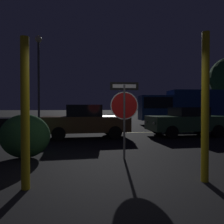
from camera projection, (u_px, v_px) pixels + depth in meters
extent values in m
plane|color=black|center=(117.00, 180.00, 4.30)|extent=(260.00, 260.00, 0.00)
cube|color=gold|center=(98.00, 133.00, 12.29)|extent=(37.54, 0.12, 0.01)
cylinder|color=#4C4C51|center=(124.00, 122.00, 6.03)|extent=(0.06, 0.06, 2.06)
cylinder|color=white|center=(124.00, 106.00, 6.02)|extent=(0.77, 0.04, 0.77)
cylinder|color=#B71414|center=(124.00, 106.00, 6.02)|extent=(0.71, 0.04, 0.71)
cube|color=black|center=(124.00, 86.00, 6.01)|extent=(0.79, 0.05, 0.22)
cube|color=white|center=(124.00, 86.00, 6.01)|extent=(0.65, 0.05, 0.10)
cylinder|color=yellow|center=(25.00, 113.00, 3.78)|extent=(0.15, 0.15, 2.65)
cylinder|color=yellow|center=(205.00, 107.00, 4.17)|extent=(0.14, 0.14, 2.86)
ellipsoid|color=#285B2D|center=(25.00, 136.00, 6.16)|extent=(1.40, 0.86, 1.24)
cylinder|color=black|center=(5.00, 125.00, 14.03)|extent=(0.61, 0.23, 0.60)
sphere|color=#F4EFCC|center=(19.00, 121.00, 13.87)|extent=(0.14, 0.14, 0.14)
sphere|color=#F4EFCC|center=(14.00, 122.00, 12.73)|extent=(0.14, 0.14, 0.14)
cube|color=brown|center=(86.00, 124.00, 10.39)|extent=(4.11, 2.06, 0.72)
cube|color=black|center=(84.00, 111.00, 10.36)|extent=(1.71, 1.63, 0.54)
cylinder|color=black|center=(109.00, 129.00, 11.46)|extent=(0.61, 0.25, 0.60)
cylinder|color=black|center=(115.00, 133.00, 9.81)|extent=(0.61, 0.25, 0.60)
cylinder|color=black|center=(60.00, 130.00, 10.99)|extent=(0.61, 0.25, 0.60)
cylinder|color=black|center=(59.00, 134.00, 9.34)|extent=(0.61, 0.25, 0.60)
sphere|color=#F4EFCC|center=(124.00, 122.00, 11.31)|extent=(0.14, 0.14, 0.14)
sphere|color=#F4EFCC|center=(130.00, 123.00, 10.24)|extent=(0.14, 0.14, 0.14)
cube|color=#335B38|center=(186.00, 123.00, 11.10)|extent=(3.95, 2.03, 0.70)
cube|color=black|center=(188.00, 112.00, 11.11)|extent=(1.64, 1.62, 0.44)
cylinder|color=black|center=(172.00, 132.00, 10.05)|extent=(0.61, 0.24, 0.60)
cylinder|color=black|center=(158.00, 129.00, 11.72)|extent=(0.61, 0.24, 0.60)
cylinder|color=black|center=(218.00, 131.00, 10.49)|extent=(0.61, 0.24, 0.60)
cylinder|color=black|center=(198.00, 128.00, 12.15)|extent=(0.61, 0.24, 0.60)
sphere|color=#F4EFCC|center=(154.00, 123.00, 10.20)|extent=(0.14, 0.14, 0.14)
sphere|color=#F4EFCC|center=(146.00, 122.00, 11.28)|extent=(0.14, 0.14, 0.14)
cube|color=navy|center=(155.00, 108.00, 18.32)|extent=(2.70, 2.17, 2.04)
cube|color=black|center=(155.00, 103.00, 18.31)|extent=(2.44, 2.20, 0.90)
cube|color=navy|center=(195.00, 105.00, 18.50)|extent=(4.33, 2.40, 2.49)
cylinder|color=black|center=(159.00, 120.00, 17.31)|extent=(0.85, 0.33, 0.84)
cylinder|color=black|center=(153.00, 119.00, 19.38)|extent=(0.85, 0.33, 0.84)
cylinder|color=black|center=(209.00, 120.00, 17.53)|extent=(0.85, 0.33, 0.84)
cylinder|color=black|center=(198.00, 119.00, 19.60)|extent=(0.85, 0.33, 0.84)
cylinder|color=#4C4C51|center=(39.00, 85.00, 16.38)|extent=(0.16, 0.16, 6.32)
sphere|color=#F9E5B2|center=(38.00, 39.00, 16.31)|extent=(0.52, 0.52, 0.52)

